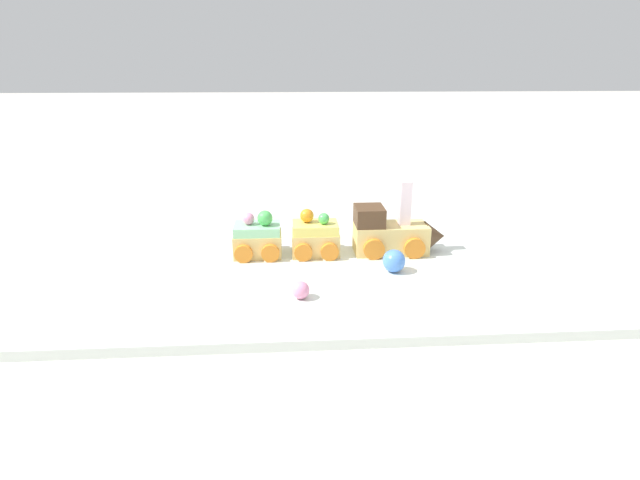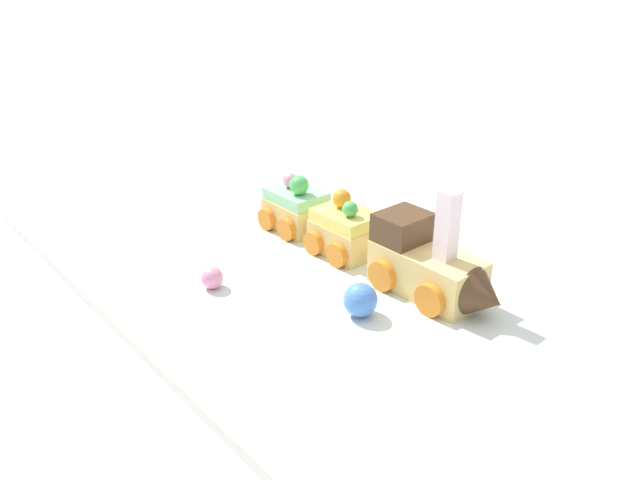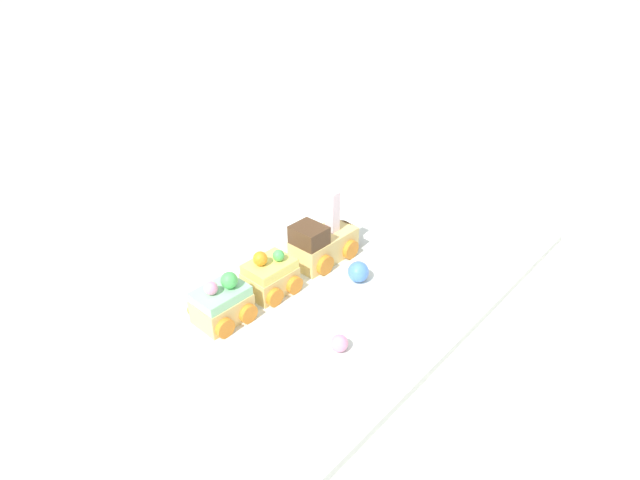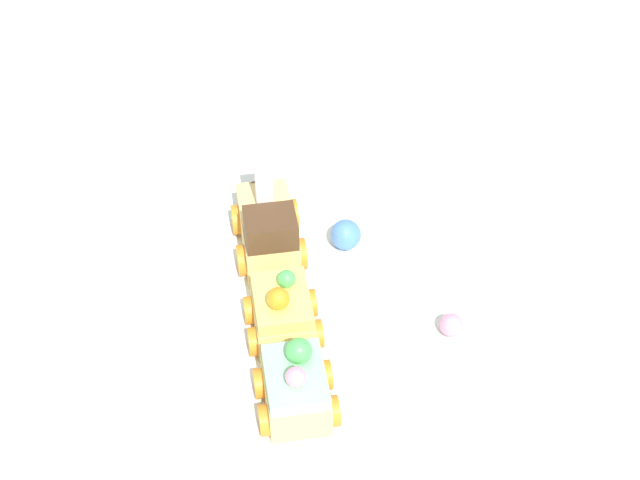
# 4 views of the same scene
# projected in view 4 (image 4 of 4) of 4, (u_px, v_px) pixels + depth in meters

# --- Properties ---
(ground_plane) EXTENTS (10.00, 10.00, 0.00)m
(ground_plane) POSITION_uv_depth(u_px,v_px,m) (316.00, 305.00, 0.85)
(ground_plane) COLOR beige
(display_board) EXTENTS (0.79, 0.42, 0.01)m
(display_board) POSITION_uv_depth(u_px,v_px,m) (316.00, 300.00, 0.84)
(display_board) COLOR silver
(display_board) RESTS_ON ground_plane
(cake_train_locomotive) EXTENTS (0.13, 0.07, 0.11)m
(cake_train_locomotive) POSITION_uv_depth(u_px,v_px,m) (267.00, 222.00, 0.87)
(cake_train_locomotive) COLOR #E5C675
(cake_train_locomotive) RESTS_ON display_board
(cake_car_lemon) EXTENTS (0.07, 0.07, 0.07)m
(cake_car_lemon) POSITION_uv_depth(u_px,v_px,m) (283.00, 314.00, 0.79)
(cake_car_lemon) COLOR #E5C675
(cake_car_lemon) RESTS_ON display_board
(cake_car_mint) EXTENTS (0.07, 0.07, 0.07)m
(cake_car_mint) POSITION_uv_depth(u_px,v_px,m) (296.00, 388.00, 0.73)
(cake_car_mint) COLOR #E5C675
(cake_car_mint) RESTS_ON display_board
(gumball_blue) EXTENTS (0.03, 0.03, 0.03)m
(gumball_blue) POSITION_uv_depth(u_px,v_px,m) (346.00, 235.00, 0.88)
(gumball_blue) COLOR #4C84E0
(gumball_blue) RESTS_ON display_board
(gumball_pink) EXTENTS (0.02, 0.02, 0.02)m
(gumball_pink) POSITION_uv_depth(u_px,v_px,m) (451.00, 325.00, 0.80)
(gumball_pink) COLOR pink
(gumball_pink) RESTS_ON display_board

